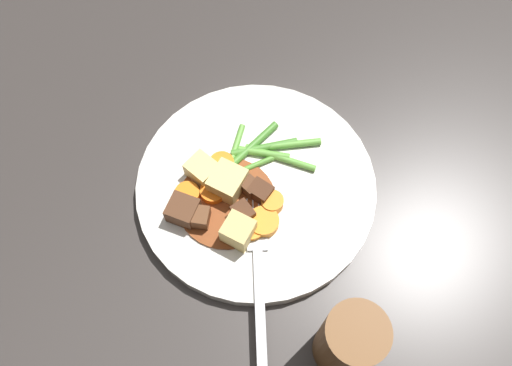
{
  "coord_description": "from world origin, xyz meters",
  "views": [
    {
      "loc": [
        0.18,
        0.17,
        0.54
      ],
      "look_at": [
        0.0,
        0.0,
        0.02
      ],
      "focal_mm": 36.03,
      "sensor_mm": 36.0,
      "label": 1
    }
  ],
  "objects_px": {
    "carrot_slice_1": "(251,227)",
    "meat_chunk_2": "(198,217)",
    "meat_chunk_0": "(261,192)",
    "carrot_slice_4": "(213,192)",
    "fork": "(258,271)",
    "carrot_slice_2": "(188,194)",
    "carrot_slice_5": "(222,164)",
    "pepper_mill": "(349,341)",
    "potato_chunk_2": "(228,182)",
    "meat_chunk_1": "(243,213)",
    "carrot_slice_3": "(264,222)",
    "dinner_plate": "(256,186)",
    "meat_chunk_3": "(183,210)",
    "carrot_slice_0": "(272,202)",
    "potato_chunk_0": "(202,170)",
    "potato_chunk_1": "(238,231)",
    "meat_chunk_4": "(245,184)"
  },
  "relations": [
    {
      "from": "carrot_slice_5",
      "to": "carrot_slice_1",
      "type": "bearing_deg",
      "value": 66.5
    },
    {
      "from": "carrot_slice_2",
      "to": "meat_chunk_3",
      "type": "relative_size",
      "value": 0.89
    },
    {
      "from": "carrot_slice_1",
      "to": "carrot_slice_2",
      "type": "height_order",
      "value": "same"
    },
    {
      "from": "dinner_plate",
      "to": "meat_chunk_1",
      "type": "height_order",
      "value": "meat_chunk_1"
    },
    {
      "from": "carrot_slice_0",
      "to": "meat_chunk_1",
      "type": "relative_size",
      "value": 1.11
    },
    {
      "from": "meat_chunk_1",
      "to": "meat_chunk_3",
      "type": "relative_size",
      "value": 0.73
    },
    {
      "from": "potato_chunk_0",
      "to": "potato_chunk_1",
      "type": "distance_m",
      "value": 0.08
    },
    {
      "from": "meat_chunk_3",
      "to": "fork",
      "type": "distance_m",
      "value": 0.1
    },
    {
      "from": "potato_chunk_2",
      "to": "meat_chunk_1",
      "type": "height_order",
      "value": "potato_chunk_2"
    },
    {
      "from": "meat_chunk_0",
      "to": "meat_chunk_2",
      "type": "xyz_separation_m",
      "value": [
        0.07,
        -0.03,
        0.0
      ]
    },
    {
      "from": "carrot_slice_2",
      "to": "carrot_slice_5",
      "type": "relative_size",
      "value": 0.97
    },
    {
      "from": "carrot_slice_1",
      "to": "pepper_mill",
      "type": "distance_m",
      "value": 0.15
    },
    {
      "from": "meat_chunk_4",
      "to": "fork",
      "type": "xyz_separation_m",
      "value": [
        0.06,
        0.08,
        -0.01
      ]
    },
    {
      "from": "meat_chunk_2",
      "to": "fork",
      "type": "distance_m",
      "value": 0.09
    },
    {
      "from": "carrot_slice_2",
      "to": "meat_chunk_0",
      "type": "distance_m",
      "value": 0.08
    },
    {
      "from": "carrot_slice_0",
      "to": "carrot_slice_1",
      "type": "relative_size",
      "value": 0.8
    },
    {
      "from": "carrot_slice_2",
      "to": "potato_chunk_0",
      "type": "height_order",
      "value": "potato_chunk_0"
    },
    {
      "from": "carrot_slice_2",
      "to": "potato_chunk_1",
      "type": "xyz_separation_m",
      "value": [
        -0.0,
        0.07,
        0.01
      ]
    },
    {
      "from": "potato_chunk_2",
      "to": "carrot_slice_4",
      "type": "bearing_deg",
      "value": -21.72
    },
    {
      "from": "meat_chunk_2",
      "to": "potato_chunk_2",
      "type": "bearing_deg",
      "value": -175.02
    },
    {
      "from": "meat_chunk_2",
      "to": "fork",
      "type": "bearing_deg",
      "value": 91.56
    },
    {
      "from": "carrot_slice_0",
      "to": "meat_chunk_0",
      "type": "distance_m",
      "value": 0.02
    },
    {
      "from": "carrot_slice_1",
      "to": "carrot_slice_4",
      "type": "xyz_separation_m",
      "value": [
        -0.0,
        -0.06,
        0.0
      ]
    },
    {
      "from": "carrot_slice_0",
      "to": "fork",
      "type": "distance_m",
      "value": 0.08
    },
    {
      "from": "carrot_slice_5",
      "to": "meat_chunk_0",
      "type": "xyz_separation_m",
      "value": [
        -0.0,
        0.06,
        0.0
      ]
    },
    {
      "from": "carrot_slice_1",
      "to": "meat_chunk_2",
      "type": "bearing_deg",
      "value": -56.59
    },
    {
      "from": "potato_chunk_2",
      "to": "meat_chunk_2",
      "type": "height_order",
      "value": "potato_chunk_2"
    },
    {
      "from": "pepper_mill",
      "to": "carrot_slice_5",
      "type": "bearing_deg",
      "value": -105.53
    },
    {
      "from": "carrot_slice_5",
      "to": "pepper_mill",
      "type": "relative_size",
      "value": 0.27
    },
    {
      "from": "potato_chunk_1",
      "to": "meat_chunk_1",
      "type": "relative_size",
      "value": 1.33
    },
    {
      "from": "carrot_slice_2",
      "to": "meat_chunk_0",
      "type": "xyz_separation_m",
      "value": [
        -0.05,
        0.06,
        0.0
      ]
    },
    {
      "from": "potato_chunk_0",
      "to": "meat_chunk_3",
      "type": "bearing_deg",
      "value": 21.79
    },
    {
      "from": "dinner_plate",
      "to": "meat_chunk_3",
      "type": "relative_size",
      "value": 8.82
    },
    {
      "from": "carrot_slice_0",
      "to": "meat_chunk_1",
      "type": "distance_m",
      "value": 0.03
    },
    {
      "from": "potato_chunk_1",
      "to": "meat_chunk_3",
      "type": "height_order",
      "value": "potato_chunk_1"
    },
    {
      "from": "carrot_slice_3",
      "to": "fork",
      "type": "relative_size",
      "value": 0.25
    },
    {
      "from": "pepper_mill",
      "to": "dinner_plate",
      "type": "bearing_deg",
      "value": -111.97
    },
    {
      "from": "dinner_plate",
      "to": "carrot_slice_3",
      "type": "bearing_deg",
      "value": 51.94
    },
    {
      "from": "potato_chunk_1",
      "to": "meat_chunk_4",
      "type": "xyz_separation_m",
      "value": [
        -0.05,
        -0.03,
        -0.0
      ]
    },
    {
      "from": "carrot_slice_3",
      "to": "carrot_slice_4",
      "type": "xyz_separation_m",
      "value": [
        0.01,
        -0.06,
        -0.0
      ]
    },
    {
      "from": "carrot_slice_3",
      "to": "potato_chunk_2",
      "type": "bearing_deg",
      "value": -95.25
    },
    {
      "from": "carrot_slice_2",
      "to": "meat_chunk_1",
      "type": "bearing_deg",
      "value": 110.54
    },
    {
      "from": "carrot_slice_0",
      "to": "potato_chunk_0",
      "type": "distance_m",
      "value": 0.09
    },
    {
      "from": "carrot_slice_5",
      "to": "potato_chunk_0",
      "type": "bearing_deg",
      "value": -22.5
    },
    {
      "from": "meat_chunk_0",
      "to": "meat_chunk_3",
      "type": "height_order",
      "value": "meat_chunk_3"
    },
    {
      "from": "potato_chunk_2",
      "to": "meat_chunk_2",
      "type": "distance_m",
      "value": 0.05
    },
    {
      "from": "carrot_slice_2",
      "to": "meat_chunk_1",
      "type": "distance_m",
      "value": 0.07
    },
    {
      "from": "carrot_slice_1",
      "to": "carrot_slice_0",
      "type": "bearing_deg",
      "value": -176.92
    },
    {
      "from": "meat_chunk_1",
      "to": "meat_chunk_4",
      "type": "distance_m",
      "value": 0.04
    },
    {
      "from": "potato_chunk_0",
      "to": "meat_chunk_1",
      "type": "height_order",
      "value": "potato_chunk_0"
    }
  ]
}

